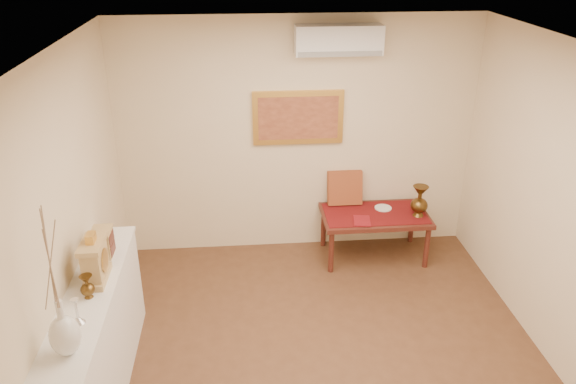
{
  "coord_description": "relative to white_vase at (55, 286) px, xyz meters",
  "views": [
    {
      "loc": [
        -0.64,
        -3.67,
        3.46
      ],
      "look_at": [
        -0.21,
        1.15,
        1.2
      ],
      "focal_mm": 35.0,
      "sensor_mm": 36.0,
      "label": 1
    }
  ],
  "objects": [
    {
      "name": "candlestick",
      "position": [
        -0.01,
        0.32,
        -0.42
      ],
      "size": [
        0.09,
        0.09,
        0.2
      ],
      "primitive_type": null,
      "color": "silver",
      "rests_on": "display_ledge"
    },
    {
      "name": "white_vase",
      "position": [
        0.0,
        0.0,
        0.0
      ],
      "size": [
        0.2,
        0.2,
        1.04
      ],
      "primitive_type": null,
      "color": "silver",
      "rests_on": "display_ledge"
    },
    {
      "name": "wooden_chest",
      "position": [
        -0.02,
        1.22,
        -0.4
      ],
      "size": [
        0.16,
        0.21,
        0.24
      ],
      "color": "tan",
      "rests_on": "display_ledge"
    },
    {
      "name": "mantel_clock",
      "position": [
        0.0,
        0.85,
        -0.34
      ],
      "size": [
        0.17,
        0.36,
        0.41
      ],
      "color": "tan",
      "rests_on": "display_ledge"
    },
    {
      "name": "brass_urn_tall",
      "position": [
        3.12,
        2.49,
        -0.72
      ],
      "size": [
        0.19,
        0.19,
        0.44
      ],
      "primitive_type": null,
      "color": "brown",
      "rests_on": "table_cloth"
    },
    {
      "name": "plate",
      "position": [
        2.77,
        2.69,
        -0.94
      ],
      "size": [
        0.2,
        0.2,
        0.01
      ],
      "primitive_type": "cylinder",
      "color": "silver",
      "rests_on": "table_cloth"
    },
    {
      "name": "low_table",
      "position": [
        2.65,
        2.59,
        -1.01
      ],
      "size": [
        1.2,
        0.7,
        0.55
      ],
      "color": "#532118",
      "rests_on": "floor"
    },
    {
      "name": "wall_back",
      "position": [
        1.8,
        2.96,
        -0.15
      ],
      "size": [
        4.0,
        0.02,
        2.7
      ],
      "primitive_type": "cube",
      "color": "beige",
      "rests_on": "ground"
    },
    {
      "name": "display_ledge",
      "position": [
        -0.03,
        0.71,
        -1.01
      ],
      "size": [
        0.37,
        2.02,
        0.98
      ],
      "color": "white",
      "rests_on": "floor"
    },
    {
      "name": "ceiling",
      "position": [
        1.8,
        0.71,
        1.2
      ],
      "size": [
        4.5,
        4.5,
        0.0
      ],
      "primitive_type": "plane",
      "rotation": [
        3.14,
        0.0,
        0.0
      ],
      "color": "silver",
      "rests_on": "ground"
    },
    {
      "name": "painting",
      "position": [
        1.8,
        2.93,
        0.1
      ],
      "size": [
        1.0,
        0.06,
        0.6
      ],
      "color": "gold",
      "rests_on": "wall_back"
    },
    {
      "name": "ac_unit",
      "position": [
        2.2,
        2.82,
        0.95
      ],
      "size": [
        0.9,
        0.25,
        0.3
      ],
      "color": "silver",
      "rests_on": "wall_back"
    },
    {
      "name": "brass_urn_small",
      "position": [
        -0.01,
        0.62,
        -0.4
      ],
      "size": [
        0.11,
        0.11,
        0.24
      ],
      "primitive_type": null,
      "color": "brown",
      "rests_on": "display_ledge"
    },
    {
      "name": "cushion",
      "position": [
        2.34,
        2.87,
        -0.74
      ],
      "size": [
        0.4,
        0.18,
        0.41
      ],
      "primitive_type": "cube",
      "rotation": [
        -0.21,
        0.0,
        0.0
      ],
      "color": "maroon",
      "rests_on": "table_cloth"
    },
    {
      "name": "table_cloth",
      "position": [
        2.65,
        2.59,
        -0.95
      ],
      "size": [
        1.14,
        0.59,
        0.01
      ],
      "primitive_type": "cube",
      "color": "maroon",
      "rests_on": "low_table"
    },
    {
      "name": "menu",
      "position": [
        2.46,
        2.4,
        -0.94
      ],
      "size": [
        0.21,
        0.27,
        0.01
      ],
      "primitive_type": "cube",
      "rotation": [
        0.0,
        0.0,
        -0.14
      ],
      "color": "maroon",
      "rests_on": "table_cloth"
    },
    {
      "name": "floor",
      "position": [
        1.8,
        0.71,
        -1.5
      ],
      "size": [
        4.5,
        4.5,
        0.0
      ],
      "primitive_type": "plane",
      "color": "brown",
      "rests_on": "ground"
    },
    {
      "name": "wall_left",
      "position": [
        -0.2,
        0.71,
        -0.15
      ],
      "size": [
        0.02,
        4.5,
        2.7
      ],
      "primitive_type": "cube",
      "color": "beige",
      "rests_on": "ground"
    }
  ]
}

